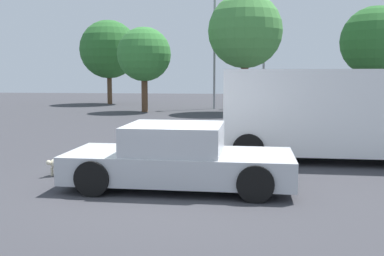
{
  "coord_description": "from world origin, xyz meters",
  "views": [
    {
      "loc": [
        1.43,
        -8.1,
        2.17
      ],
      "look_at": [
        0.21,
        2.27,
        0.9
      ],
      "focal_mm": 42.19,
      "sensor_mm": 36.0,
      "label": 1
    }
  ],
  "objects_px": {
    "van_white": "(324,112)",
    "pedestrian": "(304,106)",
    "dog": "(60,162)",
    "light_post_mid": "(264,38)",
    "sedan_foreground": "(178,158)",
    "light_post_near": "(215,24)"
  },
  "relations": [
    {
      "from": "light_post_mid",
      "to": "sedan_foreground",
      "type": "bearing_deg",
      "value": -96.63
    },
    {
      "from": "sedan_foreground",
      "to": "van_white",
      "type": "bearing_deg",
      "value": 45.45
    },
    {
      "from": "sedan_foreground",
      "to": "van_white",
      "type": "relative_size",
      "value": 0.87
    },
    {
      "from": "pedestrian",
      "to": "light_post_near",
      "type": "distance_m",
      "value": 12.24
    },
    {
      "from": "dog",
      "to": "pedestrian",
      "type": "relative_size",
      "value": 0.32
    },
    {
      "from": "light_post_mid",
      "to": "van_white",
      "type": "bearing_deg",
      "value": -87.31
    },
    {
      "from": "dog",
      "to": "pedestrian",
      "type": "xyz_separation_m",
      "value": [
        6.08,
        7.89,
        0.7
      ]
    },
    {
      "from": "sedan_foreground",
      "to": "van_white",
      "type": "xyz_separation_m",
      "value": [
        3.2,
        3.13,
        0.66
      ]
    },
    {
      "from": "sedan_foreground",
      "to": "light_post_near",
      "type": "bearing_deg",
      "value": 92.98
    },
    {
      "from": "light_post_near",
      "to": "light_post_mid",
      "type": "bearing_deg",
      "value": 20.57
    },
    {
      "from": "dog",
      "to": "van_white",
      "type": "distance_m",
      "value": 6.41
    },
    {
      "from": "pedestrian",
      "to": "light_post_near",
      "type": "xyz_separation_m",
      "value": [
        -4.05,
        10.77,
        4.16
      ]
    },
    {
      "from": "pedestrian",
      "to": "light_post_near",
      "type": "bearing_deg",
      "value": -8.16
    },
    {
      "from": "sedan_foreground",
      "to": "light_post_near",
      "type": "distance_m",
      "value": 19.93
    },
    {
      "from": "sedan_foreground",
      "to": "pedestrian",
      "type": "xyz_separation_m",
      "value": [
        3.41,
        8.62,
        0.41
      ]
    },
    {
      "from": "dog",
      "to": "van_white",
      "type": "bearing_deg",
      "value": -31.76
    },
    {
      "from": "van_white",
      "to": "pedestrian",
      "type": "distance_m",
      "value": 5.49
    },
    {
      "from": "van_white",
      "to": "light_post_near",
      "type": "relative_size",
      "value": 0.63
    },
    {
      "from": "van_white",
      "to": "pedestrian",
      "type": "height_order",
      "value": "van_white"
    },
    {
      "from": "dog",
      "to": "van_white",
      "type": "relative_size",
      "value": 0.11
    },
    {
      "from": "dog",
      "to": "light_post_mid",
      "type": "xyz_separation_m",
      "value": [
        5.05,
        19.8,
        4.09
      ]
    },
    {
      "from": "sedan_foreground",
      "to": "dog",
      "type": "relative_size",
      "value": 8.19
    }
  ]
}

